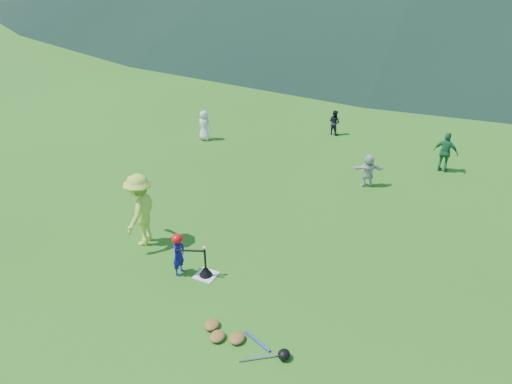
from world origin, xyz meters
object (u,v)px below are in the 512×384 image
(fielder_c, at_px, (446,152))
(batting_tee, at_px, (206,271))
(equipment_pile, at_px, (237,338))
(fielder_a, at_px, (204,125))
(batter_child, at_px, (179,255))
(adult_coach, at_px, (140,210))
(fielder_d, at_px, (368,171))
(fielder_b, at_px, (334,122))
(home_plate, at_px, (206,275))

(fielder_c, relative_size, batting_tee, 1.88)
(batting_tee, xyz_separation_m, equipment_pile, (1.54, -1.45, -0.06))
(fielder_a, height_order, fielder_c, fielder_c)
(batter_child, bearing_deg, adult_coach, 63.97)
(batting_tee, bearing_deg, fielder_d, 70.82)
(batter_child, xyz_separation_m, fielder_b, (0.37, 9.63, -0.03))
(fielder_c, xyz_separation_m, equipment_pile, (-2.36, -9.34, -0.57))
(batting_tee, bearing_deg, fielder_a, 121.41)
(fielder_d, bearing_deg, fielder_c, -154.16)
(batter_child, xyz_separation_m, fielder_d, (2.59, 6.00, 0.02))
(fielder_d, bearing_deg, batting_tee, 48.83)
(fielder_c, relative_size, equipment_pile, 0.71)
(adult_coach, distance_m, fielder_a, 6.78)
(adult_coach, relative_size, fielder_c, 1.42)
(batter_child, height_order, adult_coach, adult_coach)
(fielder_b, xyz_separation_m, batting_tee, (0.20, -9.46, -0.34))
(fielder_a, xyz_separation_m, equipment_pile, (5.75, -8.34, -0.48))
(fielder_c, distance_m, fielder_d, 2.79)
(batter_child, distance_m, equipment_pile, 2.49)
(fielder_b, relative_size, fielder_c, 0.73)
(fielder_a, relative_size, equipment_pile, 0.60)
(batter_child, xyz_separation_m, fielder_c, (4.46, 8.07, 0.15))
(home_plate, distance_m, adult_coach, 2.28)
(fielder_c, distance_m, batting_tee, 8.82)
(fielder_b, distance_m, batting_tee, 9.47)
(fielder_c, bearing_deg, fielder_b, -13.41)
(home_plate, bearing_deg, batter_child, -163.00)
(batting_tee, bearing_deg, adult_coach, 166.83)
(equipment_pile, bearing_deg, fielder_c, 75.82)
(fielder_c, bearing_deg, fielder_a, 14.58)
(home_plate, relative_size, fielder_c, 0.35)
(home_plate, bearing_deg, adult_coach, 166.83)
(home_plate, xyz_separation_m, batter_child, (-0.56, -0.17, 0.48))
(fielder_b, height_order, fielder_c, fielder_c)
(fielder_d, bearing_deg, equipment_pile, 64.14)
(fielder_b, xyz_separation_m, equipment_pile, (1.73, -10.91, -0.40))
(fielder_a, bearing_deg, fielder_c, -171.47)
(batter_child, bearing_deg, equipment_pile, -123.55)
(batting_tee, height_order, equipment_pile, batting_tee)
(fielder_a, bearing_deg, batting_tee, 122.91)
(fielder_a, height_order, fielder_d, fielder_a)
(fielder_b, distance_m, fielder_c, 4.39)
(fielder_a, height_order, fielder_b, fielder_a)
(batter_child, relative_size, fielder_c, 0.77)
(fielder_d, relative_size, equipment_pile, 0.56)
(home_plate, xyz_separation_m, fielder_a, (-4.21, 6.89, 0.53))
(fielder_c, bearing_deg, adult_coach, 58.86)
(batter_child, bearing_deg, fielder_b, -4.49)
(fielder_b, bearing_deg, equipment_pile, 117.84)
(home_plate, distance_m, batting_tee, 0.12)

